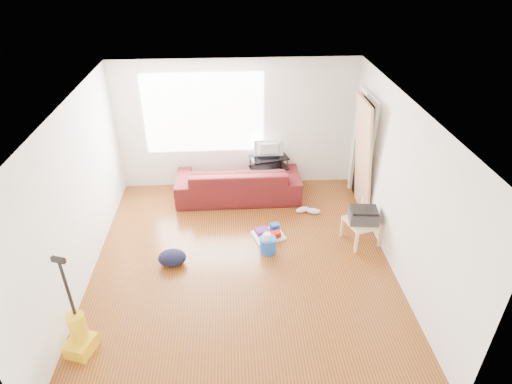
{
  "coord_description": "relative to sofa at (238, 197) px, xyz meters",
  "views": [
    {
      "loc": [
        -0.11,
        -5.04,
        4.34
      ],
      "look_at": [
        0.24,
        0.6,
        0.92
      ],
      "focal_mm": 30.0,
      "sensor_mm": 36.0,
      "label": 1
    }
  ],
  "objects": [
    {
      "name": "tv_stand",
      "position": [
        0.6,
        0.27,
        0.36
      ],
      "size": [
        0.78,
        0.56,
        0.7
      ],
      "rotation": [
        0.0,
        0.0,
        0.25
      ],
      "color": "black",
      "rests_on": "ground"
    },
    {
      "name": "side_table",
      "position": [
        1.96,
        -1.5,
        0.33
      ],
      "size": [
        0.6,
        0.6,
        0.4
      ],
      "rotation": [
        0.0,
        0.0,
        0.28
      ],
      "color": "#E4B17E",
      "rests_on": "ground"
    },
    {
      "name": "bucket",
      "position": [
        0.42,
        -1.68,
        0.0
      ],
      "size": [
        0.31,
        0.31,
        0.26
      ],
      "primitive_type": "cylinder",
      "rotation": [
        0.0,
        0.0,
        -0.2
      ],
      "color": "blue",
      "rests_on": "ground"
    },
    {
      "name": "sneakers",
      "position": [
        1.24,
        -0.63,
        0.05
      ],
      "size": [
        0.47,
        0.24,
        0.1
      ],
      "rotation": [
        0.0,
        0.0,
        -0.08
      ],
      "color": "silver",
      "rests_on": "ground"
    },
    {
      "name": "toilet_paper",
      "position": [
        0.4,
        -1.7,
        0.18
      ],
      "size": [
        0.12,
        0.12,
        0.11
      ],
      "primitive_type": "cylinder",
      "color": "white",
      "rests_on": "bucket"
    },
    {
      "name": "tv",
      "position": [
        0.6,
        0.27,
        0.87
      ],
      "size": [
        0.56,
        0.07,
        0.32
      ],
      "primitive_type": "imported",
      "rotation": [
        0.0,
        0.0,
        3.14
      ],
      "color": "black",
      "rests_on": "tv_stand"
    },
    {
      "name": "backpack",
      "position": [
        -1.06,
        -1.88,
        0.0
      ],
      "size": [
        0.43,
        0.35,
        0.24
      ],
      "primitive_type": "ellipsoid",
      "rotation": [
        0.0,
        0.0,
        0.01
      ],
      "color": "black",
      "rests_on": "ground"
    },
    {
      "name": "cleaning_tray",
      "position": [
        0.48,
        -1.27,
        0.05
      ],
      "size": [
        0.59,
        0.53,
        0.18
      ],
      "rotation": [
        0.0,
        0.0,
        0.31
      ],
      "color": "white",
      "rests_on": "ground"
    },
    {
      "name": "vacuum",
      "position": [
        -1.99,
        -3.4,
        0.26
      ],
      "size": [
        0.38,
        0.41,
        1.39
      ],
      "rotation": [
        0.0,
        0.0,
        -0.33
      ],
      "color": "yellow",
      "rests_on": "ground"
    },
    {
      "name": "door_panel",
      "position": [
        2.14,
        -0.57,
        0.0
      ],
      "size": [
        0.26,
        0.84,
        2.1
      ],
      "primitive_type": "cube",
      "rotation": [
        0.0,
        -0.1,
        0.0
      ],
      "color": "tan",
      "rests_on": "ground"
    },
    {
      "name": "room",
      "position": [
        0.08,
        -1.8,
        1.25
      ],
      "size": [
        4.51,
        5.01,
        2.51
      ],
      "color": "#553307",
      "rests_on": "ground"
    },
    {
      "name": "sofa",
      "position": [
        0.0,
        0.0,
        0.0
      ],
      "size": [
        2.32,
        0.91,
        0.68
      ],
      "primitive_type": "imported",
      "rotation": [
        0.0,
        0.0,
        3.14
      ],
      "color": "#480B18",
      "rests_on": "ground"
    },
    {
      "name": "printer",
      "position": [
        1.96,
        -1.5,
        0.51
      ],
      "size": [
        0.48,
        0.39,
        0.23
      ],
      "rotation": [
        0.0,
        0.0,
        -0.11
      ],
      "color": "#2F2F31",
      "rests_on": "side_table"
    }
  ]
}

